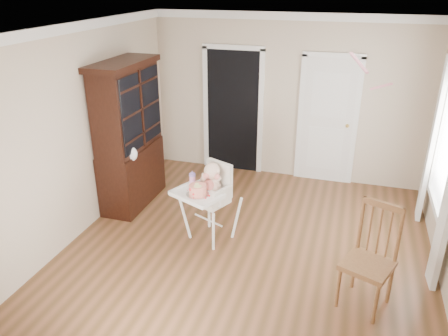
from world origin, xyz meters
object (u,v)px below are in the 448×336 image
(china_cabinet, at_px, (129,136))
(dining_chair, at_px, (369,261))
(cake, at_px, (198,190))
(sippy_cup, at_px, (192,179))
(high_chair, at_px, (210,194))

(china_cabinet, xyz_separation_m, dining_chair, (3.41, -1.34, -0.54))
(china_cabinet, bearing_deg, dining_chair, -21.52)
(cake, relative_size, sippy_cup, 1.42)
(cake, distance_m, dining_chair, 2.12)
(sippy_cup, bearing_deg, cake, -56.36)
(sippy_cup, bearing_deg, china_cabinet, 153.09)
(cake, xyz_separation_m, sippy_cup, (-0.16, 0.25, 0.02))
(high_chair, height_order, sippy_cup, high_chair)
(high_chair, xyz_separation_m, cake, (-0.08, -0.22, 0.15))
(cake, bearing_deg, dining_chair, -13.43)
(dining_chair, bearing_deg, china_cabinet, -179.85)
(cake, height_order, sippy_cup, sippy_cup)
(sippy_cup, relative_size, dining_chair, 0.17)
(sippy_cup, height_order, dining_chair, dining_chair)
(china_cabinet, bearing_deg, cake, -32.06)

